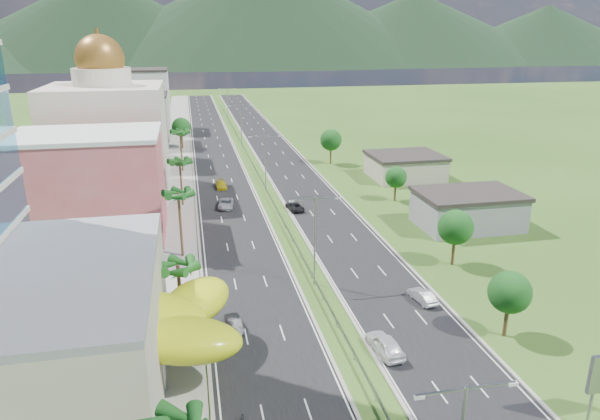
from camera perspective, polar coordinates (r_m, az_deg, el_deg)
ground at (r=56.48m, az=3.91°, el=-12.33°), size 500.00×500.00×0.00m
road_left at (r=139.78m, az=-9.10°, el=6.26°), size 11.00×260.00×0.04m
road_right at (r=141.23m, az=-2.98°, el=6.59°), size 11.00×260.00×0.04m
sidewalk_left at (r=139.68m, az=-13.02°, el=6.02°), size 7.00×260.00×0.12m
median_guardrail at (r=122.69m, az=-5.14°, el=5.02°), size 0.10×216.06×0.76m
streetlight_median_b at (r=62.29m, az=1.58°, el=-2.37°), size 6.04×0.25×11.00m
streetlight_median_c at (r=100.06m, az=-3.72°, el=5.60°), size 6.04×0.25×11.00m
streetlight_median_d at (r=144.00m, az=-6.33°, el=9.45°), size 6.04×0.25×11.00m
streetlight_median_e at (r=188.44m, az=-7.74°, el=11.49°), size 6.04×0.25×11.00m
lime_canopy at (r=49.26m, az=-18.10°, el=-11.53°), size 18.00×15.00×7.40m
pink_shophouse at (r=82.75m, az=-21.41°, el=2.16°), size 20.00×15.00×15.00m
domed_building at (r=104.14m, az=-19.76°, el=7.66°), size 20.00×20.00×28.70m
midrise_grey at (r=129.04m, az=-17.79°, el=8.23°), size 16.00×15.00×16.00m
midrise_beige at (r=150.91m, az=-16.98°, el=9.09°), size 16.00×15.00×13.00m
midrise_white at (r=173.31m, az=-16.47°, el=11.08°), size 16.00×15.00×18.00m
shed_near at (r=86.92m, az=17.45°, el=-0.11°), size 15.00×10.00×5.00m
shed_far at (r=113.76m, az=11.12°, el=4.50°), size 14.00×12.00×4.40m
palm_tree_b at (r=53.32m, az=-12.88°, el=-6.18°), size 3.60×3.60×8.10m
palm_tree_c at (r=71.61m, az=-12.84°, el=1.43°), size 3.60×3.60×9.60m
palm_tree_d at (r=94.10m, az=-12.70°, el=4.86°), size 3.60×3.60×8.60m
palm_tree_e at (r=118.45m, az=-12.67°, el=7.97°), size 3.60×3.60×9.40m
leafy_tree_lfar at (r=143.55m, az=-12.55°, el=8.63°), size 4.90×4.90×8.05m
leafy_tree_ra at (r=56.46m, az=21.46°, el=-8.19°), size 4.20×4.20×6.90m
leafy_tree_rb at (r=71.13m, az=16.26°, el=-1.79°), size 4.55×4.55×7.47m
leafy_tree_rc at (r=96.81m, az=10.20°, el=3.46°), size 3.85×3.85×6.33m
leafy_tree_rd at (r=123.06m, az=3.32°, el=7.46°), size 4.90×4.90×8.05m
mountain_ridge at (r=502.90m, az=-3.49°, el=15.05°), size 860.00×140.00×90.00m
car_dark_left at (r=55.83m, az=-7.04°, el=-12.02°), size 1.77×4.01×1.28m
car_silver_mid_left at (r=93.16m, az=-7.92°, el=0.68°), size 3.10×5.55×1.47m
car_yellow_far_left at (r=105.20m, az=-8.40°, el=2.69°), size 2.07×4.80×1.38m
car_white_near_right at (r=52.49m, az=9.05°, el=-13.95°), size 2.71×5.43×1.78m
car_silver_right at (r=62.27m, az=12.93°, el=-8.92°), size 2.10×4.38×1.39m
car_dark_far_right at (r=91.10m, az=-0.60°, el=0.40°), size 2.87×5.01×1.32m
motorcycle at (r=43.96m, az=-5.94°, el=-21.41°), size 0.78×2.20×1.39m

